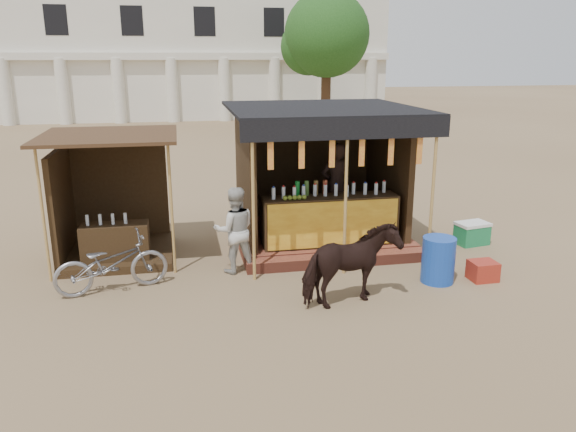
# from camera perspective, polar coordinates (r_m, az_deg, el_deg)

# --- Properties ---
(ground) EXTENTS (120.00, 120.00, 0.00)m
(ground) POSITION_cam_1_polar(r_m,az_deg,el_deg) (8.50, 2.09, -10.10)
(ground) COLOR #846B4C
(ground) RESTS_ON ground
(main_stall) EXTENTS (3.60, 3.61, 2.78)m
(main_stall) POSITION_cam_1_polar(r_m,az_deg,el_deg) (11.47, 3.37, 2.31)
(main_stall) COLOR brown
(main_stall) RESTS_ON ground
(secondary_stall) EXTENTS (2.40, 2.40, 2.38)m
(secondary_stall) POSITION_cam_1_polar(r_m,az_deg,el_deg) (11.14, -17.89, 0.19)
(secondary_stall) COLOR #332212
(secondary_stall) RESTS_ON ground
(cow) EXTENTS (1.66, 1.11, 1.28)m
(cow) POSITION_cam_1_polar(r_m,az_deg,el_deg) (8.66, 6.39, -5.06)
(cow) COLOR black
(cow) RESTS_ON ground
(motorbike) EXTENTS (1.92, 1.08, 0.95)m
(motorbike) POSITION_cam_1_polar(r_m,az_deg,el_deg) (9.60, -17.50, -4.63)
(motorbike) COLOR gray
(motorbike) RESTS_ON ground
(bystander) EXTENTS (0.78, 0.62, 1.55)m
(bystander) POSITION_cam_1_polar(r_m,az_deg,el_deg) (9.92, -5.42, -1.44)
(bystander) COLOR #B9B8B2
(bystander) RESTS_ON ground
(blue_barrel) EXTENTS (0.73, 0.73, 0.79)m
(blue_barrel) POSITION_cam_1_polar(r_m,az_deg,el_deg) (9.89, 15.02, -4.33)
(blue_barrel) COLOR #1641A9
(blue_barrel) RESTS_ON ground
(red_crate) EXTENTS (0.45, 0.40, 0.33)m
(red_crate) POSITION_cam_1_polar(r_m,az_deg,el_deg) (10.27, 19.18, -5.27)
(red_crate) COLOR maroon
(red_crate) RESTS_ON ground
(cooler) EXTENTS (0.71, 0.55, 0.46)m
(cooler) POSITION_cam_1_polar(r_m,az_deg,el_deg) (12.10, 18.18, -1.67)
(cooler) COLOR #1B7C46
(cooler) RESTS_ON ground
(background_building) EXTENTS (26.00, 7.45, 8.18)m
(background_building) POSITION_cam_1_polar(r_m,az_deg,el_deg) (37.38, -11.83, 16.04)
(background_building) COLOR silver
(background_building) RESTS_ON ground
(tree) EXTENTS (4.50, 4.40, 7.00)m
(tree) POSITION_cam_1_polar(r_m,az_deg,el_deg) (30.54, 3.53, 17.64)
(tree) COLOR #382314
(tree) RESTS_ON ground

